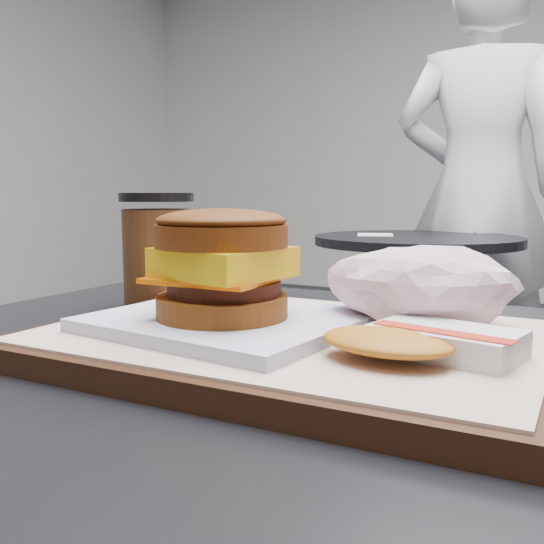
{
  "coord_description": "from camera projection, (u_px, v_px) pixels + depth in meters",
  "views": [
    {
      "loc": [
        0.18,
        -0.41,
        0.89
      ],
      "look_at": [
        -0.03,
        -0.01,
        0.83
      ],
      "focal_mm": 40.0,
      "sensor_mm": 36.0,
      "label": 1
    }
  ],
  "objects": [
    {
      "name": "serving_tray",
      "position": [
        294.0,
        343.0,
        0.46
      ],
      "size": [
        0.38,
        0.28,
        0.02
      ],
      "color": "black",
      "rests_on": "customer_table"
    },
    {
      "name": "breakfast_sandwich",
      "position": [
        224.0,
        278.0,
        0.46
      ],
      "size": [
        0.21,
        0.19,
        0.09
      ],
      "color": "white",
      "rests_on": "serving_tray"
    },
    {
      "name": "hash_brown",
      "position": [
        420.0,
        341.0,
        0.38
      ],
      "size": [
        0.13,
        0.1,
        0.02
      ],
      "color": "silver",
      "rests_on": "serving_tray"
    },
    {
      "name": "crumpled_wrapper",
      "position": [
        420.0,
        286.0,
        0.47
      ],
      "size": [
        0.14,
        0.11,
        0.06
      ],
      "primitive_type": null,
      "color": "white",
      "rests_on": "serving_tray"
    },
    {
      "name": "coffee_cup",
      "position": [
        158.0,
        253.0,
        0.66
      ],
      "size": [
        0.08,
        0.08,
        0.12
      ],
      "color": "#41210F",
      "rests_on": "customer_table"
    },
    {
      "name": "neighbor_table",
      "position": [
        416.0,
        294.0,
        2.09
      ],
      "size": [
        0.7,
        0.7,
        0.75
      ],
      "color": "black",
      "rests_on": "ground"
    },
    {
      "name": "napkin",
      "position": [
        375.0,
        235.0,
        2.1
      ],
      "size": [
        0.15,
        0.15,
        0.0
      ],
      "primitive_type": "cube",
      "rotation": [
        0.0,
        0.0,
        0.33
      ],
      "color": "white",
      "rests_on": "neighbor_table"
    },
    {
      "name": "patron",
      "position": [
        479.0,
        192.0,
        2.38
      ],
      "size": [
        0.69,
        0.48,
        1.8
      ],
      "primitive_type": "imported",
      "rotation": [
        0.0,
        0.0,
        3.21
      ],
      "color": "silver",
      "rests_on": "ground"
    },
    {
      "name": "bg_table_mid",
      "position": [
        192.0,
        240.0,
        4.4
      ],
      "size": [
        0.66,
        0.66,
        0.75
      ],
      "color": "black",
      "rests_on": "ground"
    }
  ]
}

